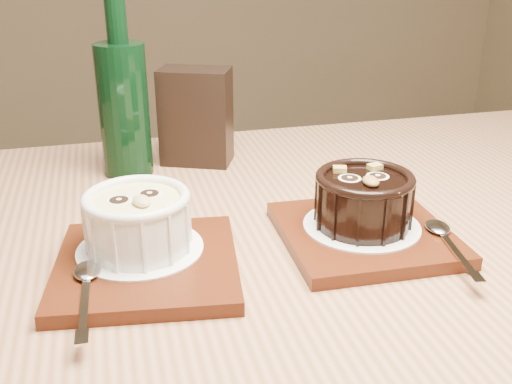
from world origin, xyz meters
TOP-DOWN VIEW (x-y plane):
  - table at (-0.20, -0.18)m, footprint 1.22×0.83m
  - tray_left at (-0.36, -0.22)m, footprint 0.21×0.21m
  - doily_left at (-0.36, -0.20)m, footprint 0.13×0.13m
  - ramekin_white at (-0.36, -0.20)m, footprint 0.11×0.11m
  - spoon_left at (-0.42, -0.27)m, footprint 0.03×0.14m
  - tray_right at (-0.11, -0.21)m, footprint 0.19×0.19m
  - doily_right at (-0.12, -0.21)m, footprint 0.13×0.13m
  - ramekin_dark at (-0.12, -0.21)m, footprint 0.11×0.11m
  - spoon_right at (-0.05, -0.27)m, footprint 0.05×0.14m
  - condiment_stand at (-0.25, 0.09)m, footprint 0.12×0.10m
  - green_bottle at (-0.35, 0.07)m, footprint 0.07×0.07m

SIDE VIEW (x-z plane):
  - table at x=-0.20m, z-range 0.28..1.03m
  - tray_left at x=-0.36m, z-range 0.75..0.76m
  - tray_right at x=-0.11m, z-range 0.75..0.76m
  - doily_left at x=-0.36m, z-range 0.77..0.77m
  - doily_right at x=-0.12m, z-range 0.77..0.77m
  - spoon_left at x=-0.42m, z-range 0.77..0.77m
  - spoon_right at x=-0.05m, z-range 0.77..0.77m
  - ramekin_dark at x=-0.12m, z-range 0.77..0.83m
  - ramekin_white at x=-0.36m, z-range 0.77..0.83m
  - condiment_stand at x=-0.25m, z-range 0.75..0.89m
  - green_bottle at x=-0.35m, z-range 0.72..0.98m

